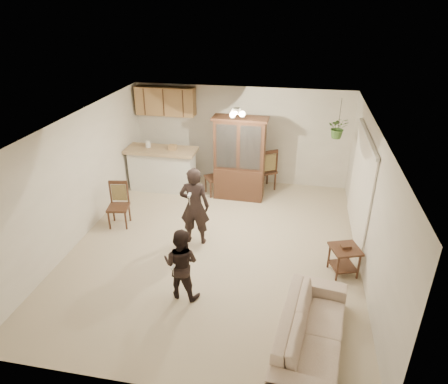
% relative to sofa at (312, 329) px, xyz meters
% --- Properties ---
extents(floor, '(6.50, 6.50, 0.00)m').
position_rel_sofa_xyz_m(floor, '(-1.84, 2.24, -0.37)').
color(floor, '#BCA68E').
rests_on(floor, ground).
extents(ceiling, '(5.50, 6.50, 0.02)m').
position_rel_sofa_xyz_m(ceiling, '(-1.84, 2.24, 2.13)').
color(ceiling, silver).
rests_on(ceiling, wall_back).
extents(wall_back, '(5.50, 0.02, 2.50)m').
position_rel_sofa_xyz_m(wall_back, '(-1.84, 5.49, 0.88)').
color(wall_back, silver).
rests_on(wall_back, ground).
extents(wall_front, '(5.50, 0.02, 2.50)m').
position_rel_sofa_xyz_m(wall_front, '(-1.84, -1.01, 0.88)').
color(wall_front, silver).
rests_on(wall_front, ground).
extents(wall_left, '(0.02, 6.50, 2.50)m').
position_rel_sofa_xyz_m(wall_left, '(-4.59, 2.24, 0.88)').
color(wall_left, silver).
rests_on(wall_left, ground).
extents(wall_right, '(0.02, 6.50, 2.50)m').
position_rel_sofa_xyz_m(wall_right, '(0.91, 2.24, 0.88)').
color(wall_right, silver).
rests_on(wall_right, ground).
extents(breakfast_bar, '(1.60, 0.55, 1.00)m').
position_rel_sofa_xyz_m(breakfast_bar, '(-3.69, 4.59, 0.13)').
color(breakfast_bar, silver).
rests_on(breakfast_bar, floor).
extents(bar_top, '(1.75, 0.70, 0.08)m').
position_rel_sofa_xyz_m(bar_top, '(-3.69, 4.59, 0.68)').
color(bar_top, tan).
rests_on(bar_top, breakfast_bar).
extents(upper_cabinets, '(1.50, 0.34, 0.70)m').
position_rel_sofa_xyz_m(upper_cabinets, '(-3.74, 5.31, 1.73)').
color(upper_cabinets, '#9C7244').
rests_on(upper_cabinets, wall_back).
extents(vertical_blinds, '(0.06, 2.30, 2.10)m').
position_rel_sofa_xyz_m(vertical_blinds, '(0.87, 3.14, 0.73)').
color(vertical_blinds, silver).
rests_on(vertical_blinds, wall_right).
extents(ceiling_fixture, '(0.36, 0.36, 0.20)m').
position_rel_sofa_xyz_m(ceiling_fixture, '(-1.64, 3.44, 2.03)').
color(ceiling_fixture, beige).
rests_on(ceiling_fixture, ceiling).
extents(hanging_plant, '(0.43, 0.37, 0.48)m').
position_rel_sofa_xyz_m(hanging_plant, '(0.46, 4.64, 1.48)').
color(hanging_plant, '#2E5421').
rests_on(hanging_plant, ceiling).
extents(plant_cord, '(0.01, 0.01, 0.65)m').
position_rel_sofa_xyz_m(plant_cord, '(0.46, 4.64, 1.81)').
color(plant_cord, '#29241E').
rests_on(plant_cord, ceiling).
extents(sofa, '(0.98, 1.96, 0.73)m').
position_rel_sofa_xyz_m(sofa, '(0.00, 0.00, 0.00)').
color(sofa, beige).
rests_on(sofa, floor).
extents(adult, '(0.67, 0.46, 1.80)m').
position_rel_sofa_xyz_m(adult, '(-2.26, 2.36, 0.53)').
color(adult, black).
rests_on(adult, floor).
extents(child, '(0.72, 0.60, 1.35)m').
position_rel_sofa_xyz_m(child, '(-2.08, 0.76, 0.31)').
color(child, black).
rests_on(child, floor).
extents(china_hutch, '(1.29, 0.52, 2.01)m').
position_rel_sofa_xyz_m(china_hutch, '(-1.71, 4.50, 0.63)').
color(china_hutch, '#391F14').
rests_on(china_hutch, floor).
extents(side_table, '(0.61, 0.61, 0.59)m').
position_rel_sofa_xyz_m(side_table, '(0.58, 1.86, -0.09)').
color(side_table, '#391F14').
rests_on(side_table, floor).
extents(chair_bar, '(0.50, 0.50, 0.97)m').
position_rel_sofa_xyz_m(chair_bar, '(-4.03, 2.68, -0.09)').
color(chair_bar, '#391F14').
rests_on(chair_bar, floor).
extents(chair_hutch_left, '(0.61, 0.61, 0.99)m').
position_rel_sofa_xyz_m(chair_hutch_left, '(-2.33, 4.56, -0.09)').
color(chair_hutch_left, '#391F14').
rests_on(chair_hutch_left, floor).
extents(chair_hutch_right, '(0.68, 0.68, 1.10)m').
position_rel_sofa_xyz_m(chair_hutch_right, '(-1.15, 5.11, -0.06)').
color(chair_hutch_right, '#391F14').
rests_on(chair_hutch_right, floor).
extents(controller_adult, '(0.05, 0.14, 0.04)m').
position_rel_sofa_xyz_m(controller_adult, '(-2.25, 1.99, 0.87)').
color(controller_adult, silver).
rests_on(controller_adult, adult).
extents(controller_child, '(0.05, 0.11, 0.03)m').
position_rel_sofa_xyz_m(controller_child, '(-2.11, 0.48, 0.40)').
color(controller_child, silver).
rests_on(controller_child, child).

